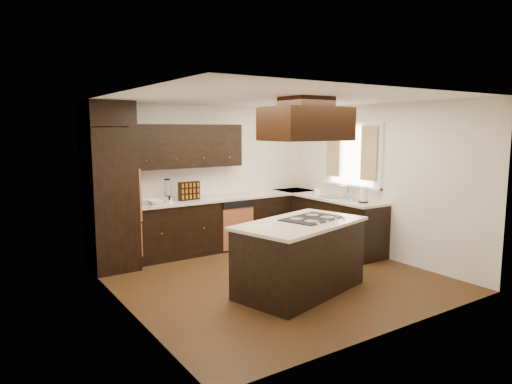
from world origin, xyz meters
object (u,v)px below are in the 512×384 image
at_px(island, 300,258).
at_px(range_hood, 306,124).
at_px(oven_column, 110,199).
at_px(spice_rack, 189,191).

height_order(island, range_hood, range_hood).
distance_m(island, range_hood, 1.73).
distance_m(oven_column, spice_rack, 1.33).
distance_m(oven_column, range_hood, 3.13).
bearing_deg(oven_column, island, -53.38).
height_order(island, spice_rack, spice_rack).
distance_m(oven_column, island, 2.98).
distance_m(island, spice_rack, 2.53).
relative_size(oven_column, island, 1.26).
bearing_deg(island, oven_column, 111.59).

